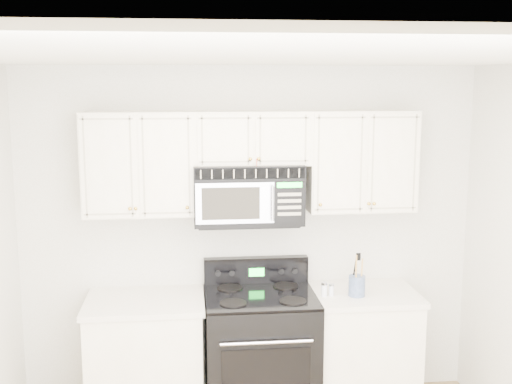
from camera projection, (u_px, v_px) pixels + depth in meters
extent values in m
cube|color=silver|center=(285.00, 56.00, 3.05)|extent=(3.50, 3.50, 0.01)
cube|color=silver|center=(250.00, 235.00, 4.98)|extent=(3.50, 0.01, 2.60)
cube|color=beige|center=(147.00, 361.00, 4.73)|extent=(0.82, 0.63, 0.88)
cube|color=white|center=(145.00, 302.00, 4.66)|extent=(0.86, 0.65, 0.04)
cube|color=beige|center=(358.00, 352.00, 4.90)|extent=(0.82, 0.63, 0.88)
cube|color=white|center=(360.00, 294.00, 4.83)|extent=(0.86, 0.65, 0.04)
cube|color=black|center=(260.00, 355.00, 4.79)|extent=(0.81, 0.69, 0.92)
cube|color=black|center=(266.00, 378.00, 4.45)|extent=(0.62, 0.01, 0.43)
cylinder|color=silver|center=(267.00, 343.00, 4.38)|extent=(0.64, 0.02, 0.02)
cube|color=black|center=(260.00, 296.00, 4.71)|extent=(0.81, 0.69, 0.02)
cube|color=black|center=(256.00, 271.00, 4.99)|extent=(0.81, 0.08, 0.21)
cube|color=#1CFF38|center=(257.00, 272.00, 4.95)|extent=(0.12, 0.00, 0.06)
cube|color=beige|center=(139.00, 164.00, 4.63)|extent=(0.80, 0.33, 0.75)
cube|color=beige|center=(360.00, 161.00, 4.81)|extent=(0.80, 0.33, 0.75)
cube|color=beige|center=(252.00, 138.00, 4.69)|extent=(0.84, 0.33, 0.39)
sphere|color=gold|center=(136.00, 209.00, 4.50)|extent=(0.03, 0.03, 0.03)
sphere|color=gold|center=(187.00, 208.00, 4.54)|extent=(0.03, 0.03, 0.03)
sphere|color=gold|center=(320.00, 205.00, 4.64)|extent=(0.03, 0.03, 0.03)
sphere|color=gold|center=(369.00, 204.00, 4.68)|extent=(0.03, 0.03, 0.03)
sphere|color=gold|center=(250.00, 159.00, 4.53)|extent=(0.03, 0.03, 0.03)
sphere|color=gold|center=(259.00, 159.00, 4.53)|extent=(0.03, 0.03, 0.03)
cylinder|color=red|center=(257.00, 167.00, 4.54)|extent=(0.00, 0.00, 0.11)
sphere|color=gold|center=(257.00, 176.00, 4.55)|extent=(0.04, 0.04, 0.04)
cube|color=black|center=(248.00, 193.00, 4.72)|extent=(0.80, 0.40, 0.44)
cube|color=#A39A86|center=(250.00, 174.00, 4.50)|extent=(0.78, 0.01, 0.08)
cube|color=silver|center=(235.00, 203.00, 4.52)|extent=(0.56, 0.01, 0.29)
cube|color=black|center=(231.00, 204.00, 4.51)|extent=(0.41, 0.01, 0.23)
cube|color=black|center=(289.00, 202.00, 4.56)|extent=(0.22, 0.01, 0.29)
cube|color=#1CFF38|center=(290.00, 185.00, 4.53)|extent=(0.18, 0.00, 0.04)
cylinder|color=silver|center=(273.00, 204.00, 4.51)|extent=(0.02, 0.02, 0.25)
cylinder|color=slate|center=(357.00, 286.00, 4.72)|extent=(0.12, 0.12, 0.15)
cylinder|color=#B58843|center=(362.00, 276.00, 4.71)|extent=(0.01, 0.01, 0.26)
cylinder|color=black|center=(354.00, 274.00, 4.73)|extent=(0.01, 0.01, 0.28)
cylinder|color=#B58843|center=(356.00, 275.00, 4.67)|extent=(0.01, 0.01, 0.30)
cylinder|color=silver|center=(331.00, 291.00, 4.73)|extent=(0.04, 0.04, 0.07)
cylinder|color=silver|center=(331.00, 285.00, 4.72)|extent=(0.04, 0.04, 0.01)
cylinder|color=silver|center=(324.00, 290.00, 4.71)|extent=(0.04, 0.04, 0.09)
cylinder|color=silver|center=(324.00, 284.00, 4.70)|extent=(0.04, 0.04, 0.02)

